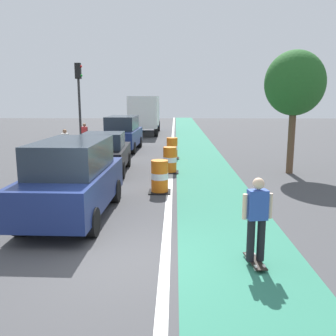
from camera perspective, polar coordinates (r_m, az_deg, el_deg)
ground_plane at (r=7.59m, az=-7.43°, el=-13.61°), size 100.00×100.00×0.00m
bike_lane_strip at (r=19.13m, az=5.04°, el=1.38°), size 2.50×80.00×0.01m
lane_divider_stripe at (r=19.09m, az=0.54°, el=1.40°), size 0.20×80.00×0.01m
skateboarder_on_lane at (r=7.13m, az=13.53°, el=-7.59°), size 0.57×0.82×1.69m
parked_suv_nearest at (r=10.02m, az=-14.46°, el=-1.58°), size 2.01×4.65×2.04m
parked_sedan_second at (r=15.78m, az=-9.78°, el=2.30°), size 2.03×4.16×1.70m
parked_suv_third at (r=22.30m, az=-7.04°, el=5.36°), size 2.03×4.66×2.04m
traffic_barrel_front at (r=12.29m, az=-1.30°, el=-1.38°), size 0.73×0.73×1.09m
traffic_barrel_mid at (r=15.55m, az=0.29°, el=1.21°), size 0.73×0.73×1.09m
traffic_barrel_back at (r=19.17m, az=0.63°, el=3.04°), size 0.73×0.73×1.09m
delivery_truck_down_block at (r=32.37m, az=-3.54°, el=8.53°), size 2.43×7.63×3.23m
traffic_light_corner at (r=22.84m, az=-13.56°, el=11.46°), size 0.41×0.32×5.10m
pedestrian_crossing at (r=22.87m, az=-12.71°, el=4.87°), size 0.34×0.20×1.61m
pedestrian_waiting at (r=18.90m, az=-15.55°, el=3.55°), size 0.34×0.20×1.61m
street_tree_sidewalk at (r=16.07m, az=18.95°, el=12.18°), size 2.40×2.40×5.00m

